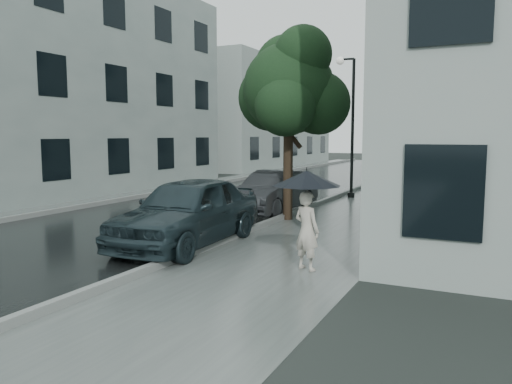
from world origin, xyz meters
The scene contains 14 objects.
ground centered at (0.00, 0.00, 0.00)m, with size 120.00×120.00×0.00m, color black.
sidewalk centered at (0.25, 12.00, 0.00)m, with size 3.50×60.00×0.01m, color slate.
kerb_near centered at (-1.57, 12.00, 0.07)m, with size 0.15×60.00×0.15m, color slate.
asphalt_road centered at (-5.08, 12.00, 0.00)m, with size 6.85×60.00×0.00m, color black.
kerb_far centered at (-8.57, 12.00, 0.07)m, with size 0.15×60.00×0.15m, color slate.
sidewalk_far centered at (-9.50, 12.00, 0.00)m, with size 1.70×60.00×0.01m, color #4C5451.
building_far_a centered at (-13.77, 8.00, 4.75)m, with size 7.02×20.00×9.50m.
building_far_b centered at (-13.77, 30.00, 4.00)m, with size 7.02×18.00×8.00m.
pedestrian centered at (0.95, 1.76, 0.74)m, with size 0.54×0.35×1.47m, color #BAB3A3.
umbrella centered at (0.94, 1.73, 1.71)m, with size 1.49×1.49×0.96m.
street_tree centered at (-1.45, 6.86, 3.84)m, with size 3.44×3.12×5.52m.
lamp_post centered at (-1.26, 12.69, 3.15)m, with size 0.85×0.32×5.54m.
car_near centered at (-2.20, 2.59, 0.78)m, with size 1.84×4.57×1.56m, color #1B2A2F.
car_far centered at (-2.35, 7.82, 0.67)m, with size 1.42×4.06×1.34m, color #242729.
Camera 1 is at (4.01, -6.79, 2.50)m, focal length 35.00 mm.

